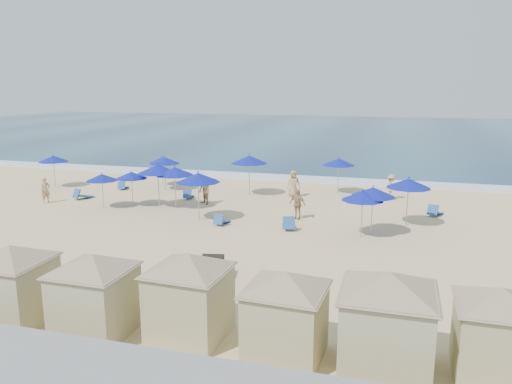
{
  "coord_description": "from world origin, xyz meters",
  "views": [
    {
      "loc": [
        7.74,
        -21.31,
        7.01
      ],
      "look_at": [
        0.74,
        3.0,
        1.58
      ],
      "focal_mm": 35.0,
      "sensor_mm": 36.0,
      "label": 1
    }
  ],
  "objects_px": {
    "umbrella_3": "(158,169)",
    "cabana_0": "(12,274)",
    "cabana_1": "(94,284)",
    "umbrella_2": "(162,160)",
    "umbrella_11": "(373,192)",
    "beachgoer_1": "(204,191)",
    "umbrella_1": "(102,177)",
    "umbrella_7": "(249,159)",
    "umbrella_9": "(339,162)",
    "umbrella_6": "(198,178)",
    "beachgoer_0": "(46,190)",
    "beachgoer_4": "(293,184)",
    "umbrella_8": "(363,196)",
    "beachgoer_2": "(297,204)",
    "umbrella_5": "(175,171)",
    "trash_bin": "(212,268)",
    "umbrella_0": "(53,159)",
    "cabana_2": "(189,285)",
    "umbrella_10": "(409,183)",
    "beachgoer_3": "(391,187)",
    "cabana_5": "(499,322)",
    "umbrella_12": "(131,175)",
    "cabana_4": "(388,310)",
    "umbrella_4": "(165,160)",
    "cabana_3": "(286,304)"
  },
  "relations": [
    {
      "from": "umbrella_11",
      "to": "umbrella_5",
      "type": "bearing_deg",
      "value": 169.05
    },
    {
      "from": "beachgoer_1",
      "to": "beachgoer_4",
      "type": "xyz_separation_m",
      "value": [
        4.71,
        3.44,
        0.03
      ]
    },
    {
      "from": "cabana_1",
      "to": "umbrella_6",
      "type": "relative_size",
      "value": 1.59
    },
    {
      "from": "cabana_1",
      "to": "beachgoer_4",
      "type": "bearing_deg",
      "value": 84.86
    },
    {
      "from": "cabana_0",
      "to": "umbrella_0",
      "type": "bearing_deg",
      "value": 124.65
    },
    {
      "from": "umbrella_11",
      "to": "beachgoer_4",
      "type": "height_order",
      "value": "umbrella_11"
    },
    {
      "from": "umbrella_0",
      "to": "umbrella_8",
      "type": "bearing_deg",
      "value": -15.61
    },
    {
      "from": "cabana_5",
      "to": "umbrella_5",
      "type": "distance_m",
      "value": 20.1
    },
    {
      "from": "cabana_1",
      "to": "beachgoer_1",
      "type": "bearing_deg",
      "value": 100.73
    },
    {
      "from": "umbrella_8",
      "to": "beachgoer_0",
      "type": "relative_size",
      "value": 1.46
    },
    {
      "from": "trash_bin",
      "to": "umbrella_3",
      "type": "relative_size",
      "value": 0.31
    },
    {
      "from": "cabana_1",
      "to": "cabana_5",
      "type": "xyz_separation_m",
      "value": [
        10.59,
        0.73,
        -0.04
      ]
    },
    {
      "from": "umbrella_4",
      "to": "beachgoer_2",
      "type": "distance_m",
      "value": 11.28
    },
    {
      "from": "umbrella_8",
      "to": "beachgoer_4",
      "type": "distance_m",
      "value": 9.05
    },
    {
      "from": "cabana_1",
      "to": "cabana_3",
      "type": "bearing_deg",
      "value": 2.9
    },
    {
      "from": "beachgoer_2",
      "to": "umbrella_11",
      "type": "bearing_deg",
      "value": -4.66
    },
    {
      "from": "cabana_1",
      "to": "umbrella_12",
      "type": "distance_m",
      "value": 15.71
    },
    {
      "from": "umbrella_1",
      "to": "umbrella_7",
      "type": "distance_m",
      "value": 9.17
    },
    {
      "from": "umbrella_1",
      "to": "beachgoer_1",
      "type": "bearing_deg",
      "value": 25.38
    },
    {
      "from": "cabana_0",
      "to": "cabana_2",
      "type": "xyz_separation_m",
      "value": [
        5.38,
        0.68,
        0.02
      ]
    },
    {
      "from": "umbrella_12",
      "to": "beachgoer_1",
      "type": "distance_m",
      "value": 4.36
    },
    {
      "from": "cabana_3",
      "to": "umbrella_1",
      "type": "height_order",
      "value": "cabana_3"
    },
    {
      "from": "trash_bin",
      "to": "cabana_0",
      "type": "relative_size",
      "value": 0.19
    },
    {
      "from": "umbrella_5",
      "to": "trash_bin",
      "type": "bearing_deg",
      "value": -58.17
    },
    {
      "from": "cabana_2",
      "to": "beachgoer_2",
      "type": "distance_m",
      "value": 13.41
    },
    {
      "from": "umbrella_9",
      "to": "umbrella_11",
      "type": "xyz_separation_m",
      "value": [
        2.67,
        -8.89,
        -0.02
      ]
    },
    {
      "from": "umbrella_2",
      "to": "umbrella_11",
      "type": "bearing_deg",
      "value": -28.41
    },
    {
      "from": "cabana_1",
      "to": "cabana_0",
      "type": "bearing_deg",
      "value": -178.84
    },
    {
      "from": "cabana_1",
      "to": "beachgoer_0",
      "type": "xyz_separation_m",
      "value": [
        -12.37,
        13.41,
        -0.74
      ]
    },
    {
      "from": "cabana_2",
      "to": "umbrella_5",
      "type": "bearing_deg",
      "value": 116.54
    },
    {
      "from": "umbrella_10",
      "to": "beachgoer_3",
      "type": "relative_size",
      "value": 1.57
    },
    {
      "from": "umbrella_7",
      "to": "umbrella_9",
      "type": "xyz_separation_m",
      "value": [
        5.48,
        2.08,
        -0.23
      ]
    },
    {
      "from": "cabana_0",
      "to": "umbrella_8",
      "type": "relative_size",
      "value": 1.87
    },
    {
      "from": "umbrella_1",
      "to": "umbrella_8",
      "type": "distance_m",
      "value": 14.95
    },
    {
      "from": "cabana_1",
      "to": "umbrella_6",
      "type": "xyz_separation_m",
      "value": [
        -1.91,
        12.28,
        0.78
      ]
    },
    {
      "from": "umbrella_6",
      "to": "beachgoer_0",
      "type": "bearing_deg",
      "value": 173.87
    },
    {
      "from": "cabana_0",
      "to": "umbrella_1",
      "type": "height_order",
      "value": "cabana_0"
    },
    {
      "from": "umbrella_3",
      "to": "cabana_0",
      "type": "bearing_deg",
      "value": -80.11
    },
    {
      "from": "cabana_4",
      "to": "beachgoer_0",
      "type": "xyz_separation_m",
      "value": [
        -20.39,
        13.18,
        -0.9
      ]
    },
    {
      "from": "cabana_0",
      "to": "cabana_5",
      "type": "relative_size",
      "value": 1.04
    },
    {
      "from": "cabana_5",
      "to": "umbrella_4",
      "type": "height_order",
      "value": "cabana_5"
    },
    {
      "from": "cabana_1",
      "to": "umbrella_3",
      "type": "relative_size",
      "value": 1.6
    },
    {
      "from": "beachgoer_3",
      "to": "cabana_4",
      "type": "bearing_deg",
      "value": 179.4
    },
    {
      "from": "umbrella_0",
      "to": "umbrella_11",
      "type": "xyz_separation_m",
      "value": [
        21.99,
        -5.51,
        0.08
      ]
    },
    {
      "from": "cabana_0",
      "to": "umbrella_12",
      "type": "height_order",
      "value": "cabana_0"
    },
    {
      "from": "umbrella_7",
      "to": "beachgoer_2",
      "type": "xyz_separation_m",
      "value": [
        4.16,
        -4.96,
        -1.52
      ]
    },
    {
      "from": "cabana_4",
      "to": "beachgoer_3",
      "type": "height_order",
      "value": "cabana_4"
    },
    {
      "from": "umbrella_5",
      "to": "beachgoer_3",
      "type": "bearing_deg",
      "value": 25.82
    },
    {
      "from": "umbrella_3",
      "to": "beachgoer_1",
      "type": "relative_size",
      "value": 1.6
    },
    {
      "from": "trash_bin",
      "to": "umbrella_5",
      "type": "height_order",
      "value": "umbrella_5"
    }
  ]
}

